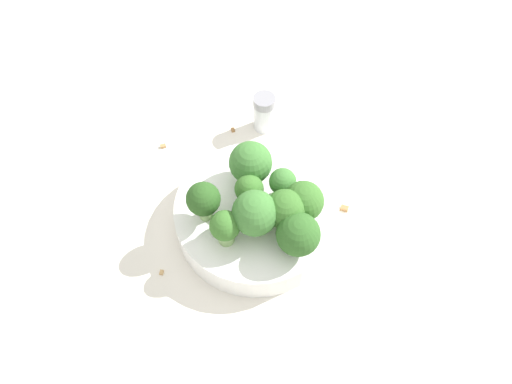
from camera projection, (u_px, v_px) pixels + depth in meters
name	position (u px, v px, depth m)	size (l,w,h in m)	color
ground_plane	(256.00, 224.00, 0.63)	(3.00, 3.00, 0.00)	silver
bowl	(256.00, 215.00, 0.61)	(0.20, 0.20, 0.04)	white
broccoli_floret_0	(283.00, 184.00, 0.58)	(0.03, 0.03, 0.05)	#7A9E5B
broccoli_floret_1	(249.00, 190.00, 0.58)	(0.03, 0.03, 0.05)	#7A9E5B
broccoli_floret_2	(251.00, 163.00, 0.59)	(0.05, 0.05, 0.06)	#84AD66
broccoli_floret_3	(225.00, 227.00, 0.55)	(0.03, 0.03, 0.05)	#84AD66
broccoli_floret_4	(203.00, 200.00, 0.56)	(0.04, 0.04, 0.06)	#84AD66
broccoli_floret_5	(303.00, 202.00, 0.57)	(0.05, 0.05, 0.05)	#7A9E5B
broccoli_floret_6	(298.00, 235.00, 0.54)	(0.05, 0.05, 0.06)	#84AD66
broccoli_floret_7	(285.00, 210.00, 0.55)	(0.05, 0.05, 0.06)	#7A9E5B
broccoli_floret_8	(257.00, 214.00, 0.55)	(0.05, 0.05, 0.07)	#84AD66
pepper_shaker	(264.00, 113.00, 0.69)	(0.03, 0.03, 0.06)	silver
almond_crumb_0	(163.00, 145.00, 0.69)	(0.01, 0.01, 0.01)	#AD7F4C
almond_crumb_1	(233.00, 129.00, 0.71)	(0.01, 0.00, 0.01)	olive
almond_crumb_2	(248.00, 153.00, 0.69)	(0.01, 0.01, 0.01)	tan
almond_crumb_3	(161.00, 272.00, 0.59)	(0.01, 0.00, 0.01)	tan
almond_crumb_4	(345.00, 207.00, 0.64)	(0.01, 0.01, 0.01)	olive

